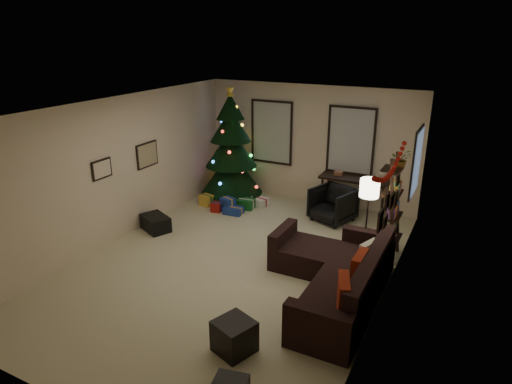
% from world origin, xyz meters
% --- Properties ---
extents(floor, '(7.00, 7.00, 0.00)m').
position_xyz_m(floor, '(0.00, 0.00, 0.00)').
color(floor, beige).
rests_on(floor, ground).
extents(ceiling, '(7.00, 7.00, 0.00)m').
position_xyz_m(ceiling, '(0.00, 0.00, 2.70)').
color(ceiling, white).
rests_on(ceiling, floor).
extents(wall_back, '(5.00, 0.00, 5.00)m').
position_xyz_m(wall_back, '(0.00, 3.50, 1.35)').
color(wall_back, beige).
rests_on(wall_back, floor).
extents(wall_front, '(5.00, 0.00, 5.00)m').
position_xyz_m(wall_front, '(0.00, -3.50, 1.35)').
color(wall_front, beige).
rests_on(wall_front, floor).
extents(wall_left, '(0.00, 7.00, 7.00)m').
position_xyz_m(wall_left, '(-2.50, 0.00, 1.35)').
color(wall_left, beige).
rests_on(wall_left, floor).
extents(wall_right, '(0.00, 7.00, 7.00)m').
position_xyz_m(wall_right, '(2.50, 0.00, 1.35)').
color(wall_right, beige).
rests_on(wall_right, floor).
extents(window_back_left, '(1.05, 0.06, 1.50)m').
position_xyz_m(window_back_left, '(-0.95, 3.47, 1.55)').
color(window_back_left, '#728CB2').
rests_on(window_back_left, wall_back).
extents(window_back_right, '(1.05, 0.06, 1.50)m').
position_xyz_m(window_back_right, '(0.95, 3.47, 1.55)').
color(window_back_right, '#728CB2').
rests_on(window_back_right, wall_back).
extents(window_right_wall, '(0.06, 0.90, 1.30)m').
position_xyz_m(window_right_wall, '(2.47, 2.55, 1.50)').
color(window_right_wall, '#728CB2').
rests_on(window_right_wall, wall_right).
extents(christmas_tree, '(1.46, 1.46, 2.71)m').
position_xyz_m(christmas_tree, '(-1.69, 2.82, 1.12)').
color(christmas_tree, black).
rests_on(christmas_tree, floor).
extents(presents, '(1.50, 1.13, 0.30)m').
position_xyz_m(presents, '(-1.44, 2.34, 0.12)').
color(presents, '#14591E').
rests_on(presents, floor).
extents(sofa, '(1.88, 2.73, 0.87)m').
position_xyz_m(sofa, '(1.84, -0.07, 0.28)').
color(sofa, black).
rests_on(sofa, floor).
extents(pillow_red_a, '(0.29, 0.51, 0.50)m').
position_xyz_m(pillow_red_a, '(2.21, -1.10, 0.64)').
color(pillow_red_a, maroon).
rests_on(pillow_red_a, sofa).
extents(pillow_red_b, '(0.14, 0.48, 0.48)m').
position_xyz_m(pillow_red_b, '(2.21, -0.33, 0.64)').
color(pillow_red_b, maroon).
rests_on(pillow_red_b, sofa).
extents(pillow_cream, '(0.23, 0.39, 0.38)m').
position_xyz_m(pillow_cream, '(2.21, 0.23, 0.63)').
color(pillow_cream, beige).
rests_on(pillow_cream, sofa).
extents(ottoman_near, '(0.57, 0.57, 0.42)m').
position_xyz_m(ottoman_near, '(1.09, -1.93, 0.21)').
color(ottoman_near, black).
rests_on(ottoman_near, floor).
extents(desk, '(1.51, 0.54, 0.81)m').
position_xyz_m(desk, '(1.17, 3.22, 0.72)').
color(desk, black).
rests_on(desk, floor).
extents(desk_chair, '(0.90, 0.88, 0.74)m').
position_xyz_m(desk_chair, '(0.90, 2.57, 0.37)').
color(desk_chair, black).
rests_on(desk_chair, floor).
extents(bookshelf, '(0.30, 0.55, 1.86)m').
position_xyz_m(bookshelf, '(2.30, 1.51, 0.90)').
color(bookshelf, black).
rests_on(bookshelf, floor).
extents(potted_plant, '(0.49, 0.44, 0.47)m').
position_xyz_m(potted_plant, '(2.30, 1.74, 1.80)').
color(potted_plant, '#4C4C4C').
rests_on(potted_plant, bookshelf).
extents(floor_lamp, '(0.32, 0.32, 1.52)m').
position_xyz_m(floor_lamp, '(1.95, 1.09, 1.27)').
color(floor_lamp, black).
rests_on(floor_lamp, floor).
extents(art_map, '(0.04, 0.60, 0.50)m').
position_xyz_m(art_map, '(-2.48, 0.82, 1.45)').
color(art_map, black).
rests_on(art_map, wall_left).
extents(art_abstract, '(0.04, 0.45, 0.35)m').
position_xyz_m(art_abstract, '(-2.48, -0.40, 1.48)').
color(art_abstract, black).
rests_on(art_abstract, wall_left).
extents(gallery, '(0.03, 1.25, 0.54)m').
position_xyz_m(gallery, '(2.48, -0.07, 1.57)').
color(gallery, black).
rests_on(gallery, wall_right).
extents(garland, '(0.08, 1.90, 0.30)m').
position_xyz_m(garland, '(2.45, -0.10, 2.13)').
color(garland, '#A5140C').
rests_on(garland, wall_right).
extents(stocking_left, '(0.20, 0.05, 0.36)m').
position_xyz_m(stocking_left, '(-0.14, 3.57, 1.38)').
color(stocking_left, '#990F0C').
rests_on(stocking_left, wall_back).
extents(stocking_right, '(0.20, 0.05, 0.36)m').
position_xyz_m(stocking_right, '(0.19, 3.54, 1.49)').
color(stocking_right, '#990F0C').
rests_on(stocking_right, wall_back).
extents(storage_bin, '(0.73, 0.63, 0.31)m').
position_xyz_m(storage_bin, '(-2.12, 0.49, 0.15)').
color(storage_bin, black).
rests_on(storage_bin, floor).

